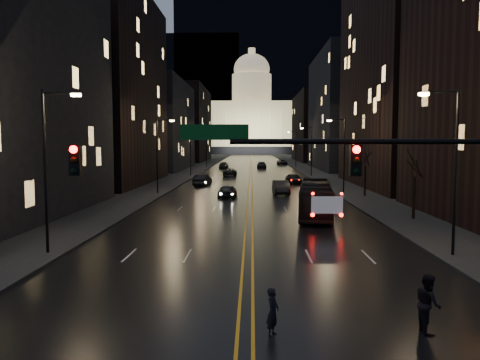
# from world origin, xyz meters

# --- Properties ---
(ground) EXTENTS (900.00, 900.00, 0.00)m
(ground) POSITION_xyz_m (0.00, 0.00, 0.00)
(ground) COLOR black
(ground) RESTS_ON ground
(road) EXTENTS (20.00, 320.00, 0.02)m
(road) POSITION_xyz_m (0.00, 130.00, 0.01)
(road) COLOR black
(road) RESTS_ON ground
(sidewalk_left) EXTENTS (8.00, 320.00, 0.16)m
(sidewalk_left) POSITION_xyz_m (-14.00, 130.00, 0.08)
(sidewalk_left) COLOR black
(sidewalk_left) RESTS_ON ground
(sidewalk_right) EXTENTS (8.00, 320.00, 0.16)m
(sidewalk_right) POSITION_xyz_m (14.00, 130.00, 0.08)
(sidewalk_right) COLOR black
(sidewalk_right) RESTS_ON ground
(center_line) EXTENTS (0.62, 320.00, 0.01)m
(center_line) POSITION_xyz_m (0.00, 130.00, 0.03)
(center_line) COLOR orange
(center_line) RESTS_ON road
(building_left_mid) EXTENTS (12.00, 30.00, 28.00)m
(building_left_mid) POSITION_xyz_m (-21.00, 54.00, 14.00)
(building_left_mid) COLOR black
(building_left_mid) RESTS_ON ground
(building_left_far) EXTENTS (12.00, 34.00, 20.00)m
(building_left_far) POSITION_xyz_m (-21.00, 92.00, 10.00)
(building_left_far) COLOR black
(building_left_far) RESTS_ON ground
(building_left_dist) EXTENTS (12.00, 40.00, 24.00)m
(building_left_dist) POSITION_xyz_m (-21.00, 140.00, 12.00)
(building_left_dist) COLOR black
(building_left_dist) RESTS_ON ground
(building_right_tall) EXTENTS (12.00, 30.00, 38.00)m
(building_right_tall) POSITION_xyz_m (21.00, 50.00, 19.00)
(building_right_tall) COLOR black
(building_right_tall) RESTS_ON ground
(building_right_mid) EXTENTS (12.00, 34.00, 26.00)m
(building_right_mid) POSITION_xyz_m (21.00, 92.00, 13.00)
(building_right_mid) COLOR black
(building_right_mid) RESTS_ON ground
(building_right_dist) EXTENTS (12.00, 40.00, 22.00)m
(building_right_dist) POSITION_xyz_m (21.00, 140.00, 11.00)
(building_right_dist) COLOR black
(building_right_dist) RESTS_ON ground
(mountain_ridge) EXTENTS (520.00, 60.00, 130.00)m
(mountain_ridge) POSITION_xyz_m (40.00, 380.00, 65.00)
(mountain_ridge) COLOR black
(mountain_ridge) RESTS_ON ground
(capitol) EXTENTS (90.00, 50.00, 58.50)m
(capitol) POSITION_xyz_m (0.00, 250.00, 17.15)
(capitol) COLOR black
(capitol) RESTS_ON ground
(traffic_signal) EXTENTS (17.29, 0.45, 7.00)m
(traffic_signal) POSITION_xyz_m (5.91, -0.00, 5.10)
(traffic_signal) COLOR black
(traffic_signal) RESTS_ON ground
(streetlamp_right_near) EXTENTS (2.13, 0.25, 9.00)m
(streetlamp_right_near) POSITION_xyz_m (10.81, 10.00, 5.08)
(streetlamp_right_near) COLOR black
(streetlamp_right_near) RESTS_ON ground
(streetlamp_left_near) EXTENTS (2.13, 0.25, 9.00)m
(streetlamp_left_near) POSITION_xyz_m (-10.81, 10.00, 5.08)
(streetlamp_left_near) COLOR black
(streetlamp_left_near) RESTS_ON ground
(streetlamp_right_mid) EXTENTS (2.13, 0.25, 9.00)m
(streetlamp_right_mid) POSITION_xyz_m (10.81, 40.00, 5.08)
(streetlamp_right_mid) COLOR black
(streetlamp_right_mid) RESTS_ON ground
(streetlamp_left_mid) EXTENTS (2.13, 0.25, 9.00)m
(streetlamp_left_mid) POSITION_xyz_m (-10.81, 40.00, 5.08)
(streetlamp_left_mid) COLOR black
(streetlamp_left_mid) RESTS_ON ground
(streetlamp_right_far) EXTENTS (2.13, 0.25, 9.00)m
(streetlamp_right_far) POSITION_xyz_m (10.81, 70.00, 5.08)
(streetlamp_right_far) COLOR black
(streetlamp_right_far) RESTS_ON ground
(streetlamp_left_far) EXTENTS (2.13, 0.25, 9.00)m
(streetlamp_left_far) POSITION_xyz_m (-10.81, 70.00, 5.08)
(streetlamp_left_far) COLOR black
(streetlamp_left_far) RESTS_ON ground
(streetlamp_right_dist) EXTENTS (2.13, 0.25, 9.00)m
(streetlamp_right_dist) POSITION_xyz_m (10.81, 100.00, 5.08)
(streetlamp_right_dist) COLOR black
(streetlamp_right_dist) RESTS_ON ground
(streetlamp_left_dist) EXTENTS (2.13, 0.25, 9.00)m
(streetlamp_left_dist) POSITION_xyz_m (-10.81, 100.00, 5.08)
(streetlamp_left_dist) COLOR black
(streetlamp_left_dist) RESTS_ON ground
(tree_right_mid) EXTENTS (2.40, 2.40, 6.65)m
(tree_right_mid) POSITION_xyz_m (13.00, 22.00, 4.53)
(tree_right_mid) COLOR black
(tree_right_mid) RESTS_ON ground
(tree_right_far) EXTENTS (2.40, 2.40, 6.65)m
(tree_right_far) POSITION_xyz_m (13.00, 38.00, 4.53)
(tree_right_far) COLOR black
(tree_right_far) RESTS_ON ground
(bus) EXTENTS (3.82, 10.93, 2.98)m
(bus) POSITION_xyz_m (5.48, 23.63, 1.49)
(bus) COLOR black
(bus) RESTS_ON ground
(oncoming_car_a) EXTENTS (2.18, 4.64, 1.54)m
(oncoming_car_a) POSITION_xyz_m (-2.50, 36.46, 0.77)
(oncoming_car_a) COLOR black
(oncoming_car_a) RESTS_ON ground
(oncoming_car_b) EXTENTS (2.37, 5.15, 1.64)m
(oncoming_car_b) POSITION_xyz_m (-6.82, 51.13, 0.82)
(oncoming_car_b) COLOR black
(oncoming_car_b) RESTS_ON ground
(oncoming_car_c) EXTENTS (2.43, 5.25, 1.46)m
(oncoming_car_c) POSITION_xyz_m (-3.84, 71.19, 0.73)
(oncoming_car_c) COLOR black
(oncoming_car_c) RESTS_ON ground
(oncoming_car_d) EXTENTS (2.15, 5.18, 1.50)m
(oncoming_car_d) POSITION_xyz_m (-6.57, 96.92, 0.75)
(oncoming_car_d) COLOR black
(oncoming_car_d) RESTS_ON ground
(receding_car_a) EXTENTS (1.95, 5.15, 1.68)m
(receding_car_a) POSITION_xyz_m (3.64, 40.22, 0.84)
(receding_car_a) COLOR black
(receding_car_a) RESTS_ON ground
(receding_car_b) EXTENTS (2.50, 4.90, 1.60)m
(receding_car_b) POSITION_xyz_m (6.42, 54.18, 0.80)
(receding_car_b) COLOR black
(receding_car_b) RESTS_ON ground
(receding_car_c) EXTENTS (2.28, 5.50, 1.59)m
(receding_car_c) POSITION_xyz_m (2.50, 95.21, 0.80)
(receding_car_c) COLOR black
(receding_car_c) RESTS_ON ground
(receding_car_d) EXTENTS (2.75, 5.48, 1.49)m
(receding_car_d) POSITION_xyz_m (8.50, 114.00, 0.74)
(receding_car_d) COLOR black
(receding_car_d) RESTS_ON ground
(pedestrian_a) EXTENTS (0.56, 0.67, 1.56)m
(pedestrian_a) POSITION_xyz_m (0.88, -0.46, 0.78)
(pedestrian_a) COLOR black
(pedestrian_a) RESTS_ON ground
(pedestrian_b) EXTENTS (0.53, 0.94, 1.93)m
(pedestrian_b) POSITION_xyz_m (5.93, -0.04, 0.97)
(pedestrian_b) COLOR black
(pedestrian_b) RESTS_ON ground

